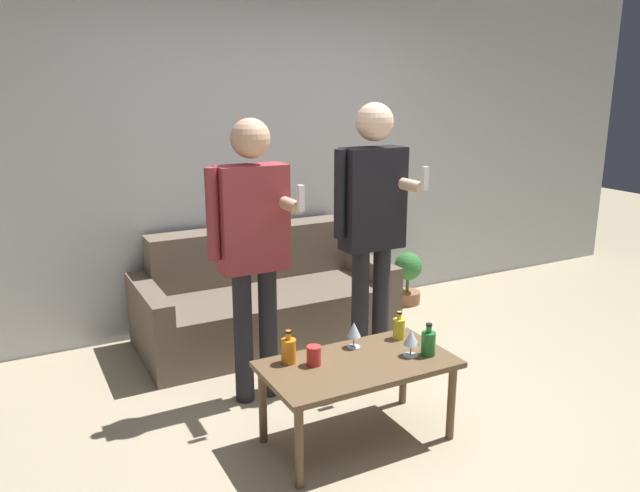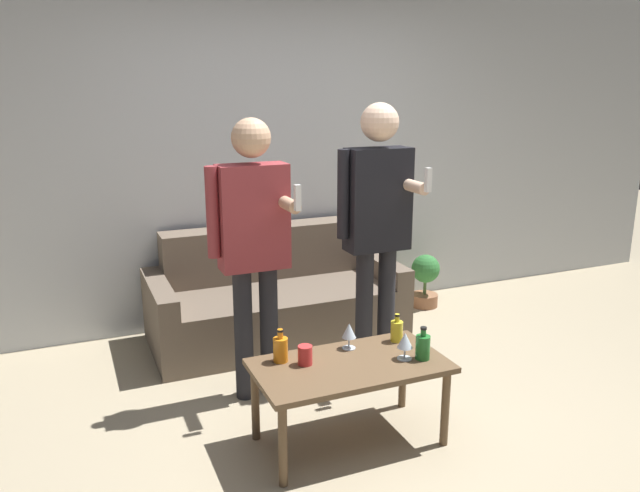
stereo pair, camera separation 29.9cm
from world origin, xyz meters
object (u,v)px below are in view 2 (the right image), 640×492
object	(u,v)px
person_standing_left	(253,237)
person_standing_right	(377,218)
coffee_table	(350,373)
couch	(274,299)
bottle_orange	(397,330)

from	to	relation	value
person_standing_left	person_standing_right	world-z (taller)	person_standing_right
coffee_table	person_standing_left	xyz separation A→B (m)	(-0.30, 0.69, 0.60)
couch	bottle_orange	xyz separation A→B (m)	(0.26, -1.38, 0.24)
couch	person_standing_right	distance (m)	1.22
bottle_orange	person_standing_right	size ratio (longest dim) A/B	0.09
person_standing_left	bottle_orange	bearing A→B (deg)	-38.88
couch	person_standing_left	distance (m)	1.18
bottle_orange	person_standing_right	distance (m)	0.75
couch	coffee_table	distance (m)	1.55
couch	person_standing_right	size ratio (longest dim) A/B	1.05
couch	coffee_table	world-z (taller)	couch
coffee_table	person_standing_right	xyz separation A→B (m)	(0.50, 0.67, 0.65)
coffee_table	bottle_orange	world-z (taller)	bottle_orange
coffee_table	bottle_orange	xyz separation A→B (m)	(0.36, 0.16, 0.12)
coffee_table	person_standing_right	distance (m)	1.06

